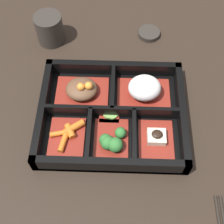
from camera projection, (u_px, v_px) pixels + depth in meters
The scene contains 11 objects.
ground_plane at pixel (112, 118), 0.67m from camera, with size 3.00×3.00×0.00m, color black.
bento_base at pixel (112, 117), 0.67m from camera, with size 0.30×0.25×0.01m.
bento_rim at pixel (112, 114), 0.65m from camera, with size 0.30×0.25×0.04m.
bowl_stew at pixel (82, 90), 0.68m from camera, with size 0.12×0.09×0.05m.
bowl_rice at pixel (144, 89), 0.67m from camera, with size 0.12×0.09×0.05m.
bowl_carrots at pixel (68, 135), 0.63m from camera, with size 0.07×0.09×0.02m.
bowl_greens at pixel (112, 141), 0.61m from camera, with size 0.07×0.09×0.04m.
bowl_tofu at pixel (156, 138), 0.63m from camera, with size 0.07×0.09×0.03m.
bowl_pickles at pixel (109, 114), 0.66m from camera, with size 0.04×0.04×0.01m.
tea_cup at pixel (49, 28), 0.76m from camera, with size 0.07×0.07×0.07m.
sauce_dish at pixel (149, 33), 0.79m from camera, with size 0.05×0.05×0.01m.
Camera 1 is at (0.01, -0.34, 0.58)m, focal length 50.00 mm.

